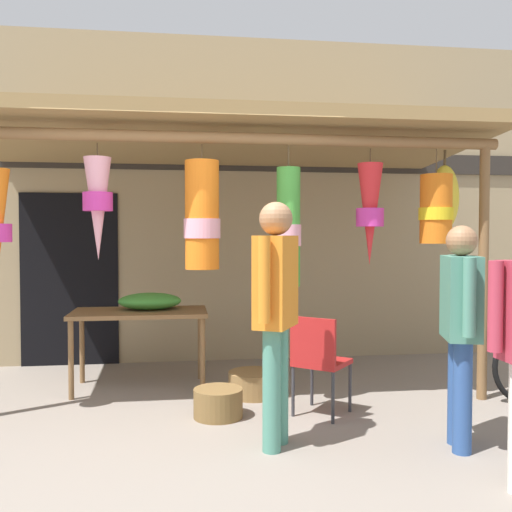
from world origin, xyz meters
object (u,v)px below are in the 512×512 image
Objects in this scene: folding_chair at (318,357)px; flower_heap_on_table at (151,301)px; wicker_basket_spare at (218,403)px; display_table at (140,319)px; wicker_basket_by_table at (254,384)px; customer_foreground at (276,302)px; vendor_in_orange at (461,318)px.

flower_heap_on_table is at bearing 140.79° from folding_chair.
flower_heap_on_table is at bearing 119.12° from wicker_basket_spare.
flower_heap_on_table is 1.42m from wicker_basket_spare.
folding_chair is at bearing -35.40° from display_table.
display_table is at bearing 159.39° from wicker_basket_by_table.
folding_chair reaches higher than wicker_basket_by_table.
display_table reaches higher than wicker_basket_by_table.
customer_foreground reaches higher than display_table.
flower_heap_on_table is at bearing 34.24° from display_table.
folding_chair is 0.48× the size of customer_foreground.
customer_foreground is (0.36, -0.72, 0.92)m from wicker_basket_spare.
wicker_basket_spare is (0.70, -0.99, -0.57)m from display_table.
customer_foreground reaches higher than wicker_basket_spare.
flower_heap_on_table is 0.39× the size of vendor_in_orange.
vendor_in_orange is at bearing -49.89° from wicker_basket_by_table.
customer_foreground is at bearing 171.09° from vendor_in_orange.
wicker_basket_spare is (0.59, -1.07, -0.74)m from flower_heap_on_table.
display_table is at bearing 140.86° from vendor_in_orange.
customer_foreground is at bearing -61.84° from flower_heap_on_table.
wicker_basket_by_table is at bearing -26.22° from flower_heap_on_table.
wicker_basket_by_table is at bearing 123.33° from folding_chair.
vendor_in_orange reaches higher than display_table.
flower_heap_on_table is 1.31m from wicker_basket_by_table.
wicker_basket_spare is (-0.83, 0.09, -0.38)m from folding_chair.
folding_chair is at bearing -56.67° from wicker_basket_by_table.
flower_heap_on_table is 0.74× the size of folding_chair.
vendor_in_orange is at bearing -29.13° from wicker_basket_spare.
display_table is 1.29m from wicker_basket_by_table.
customer_foreground is (0.95, -1.78, 0.18)m from flower_heap_on_table.
wicker_basket_spare is 0.26× the size of vendor_in_orange.
vendor_in_orange is at bearing -8.91° from customer_foreground.
customer_foreground reaches higher than wicker_basket_by_table.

